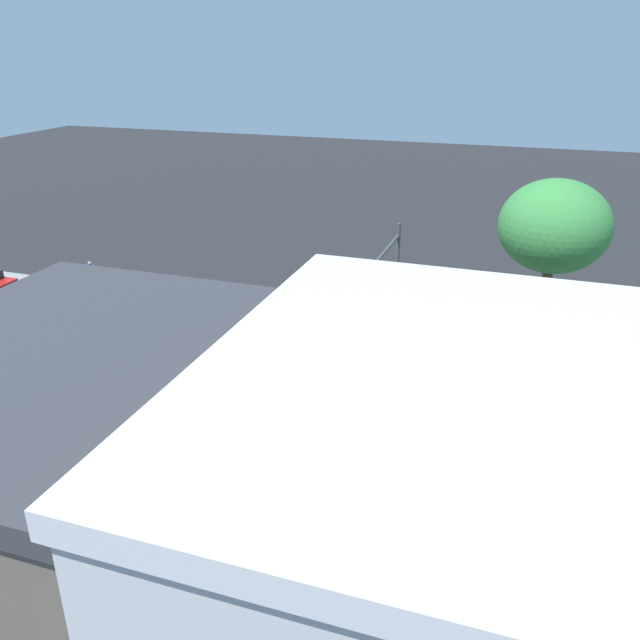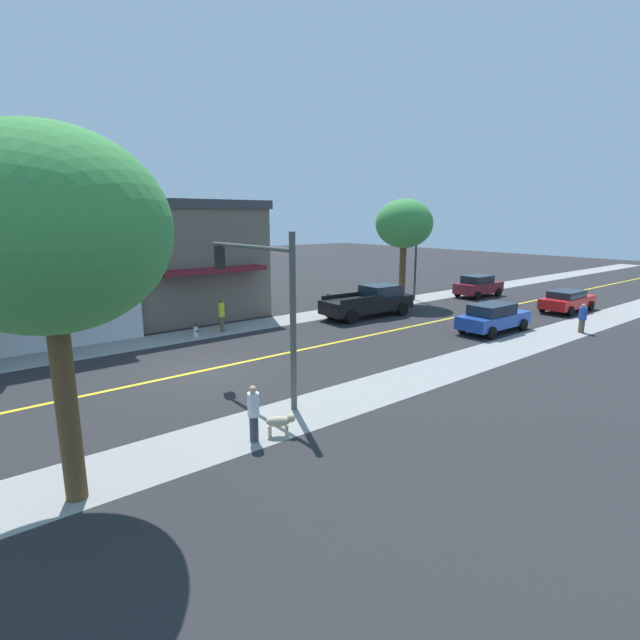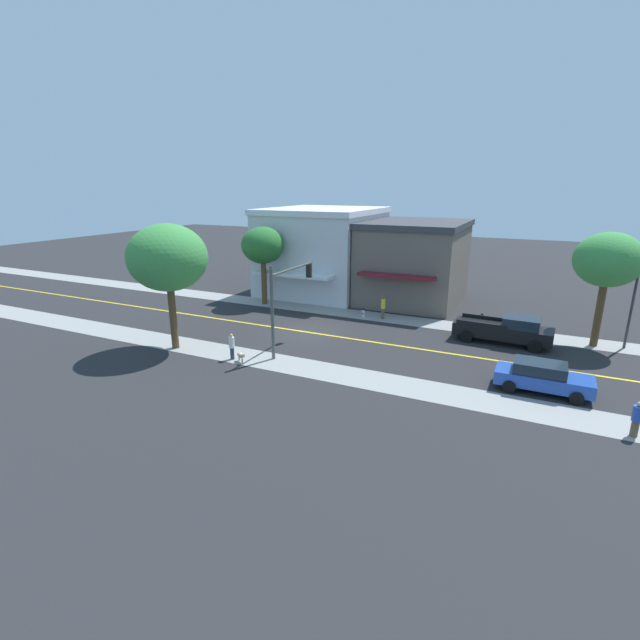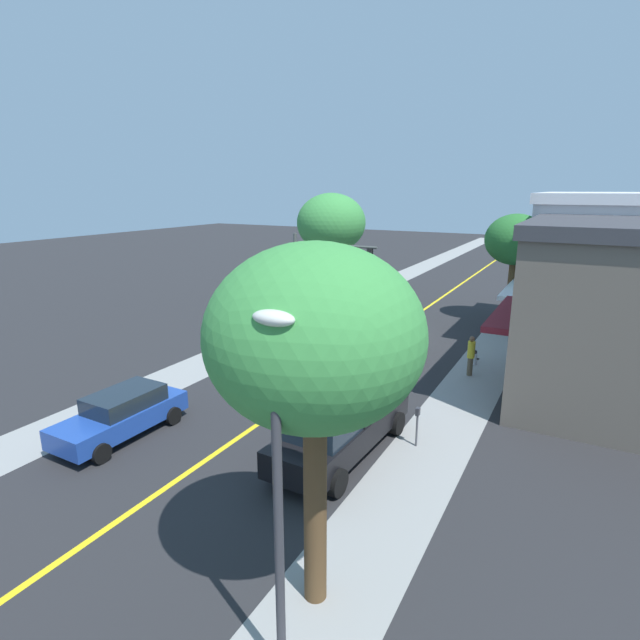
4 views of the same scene
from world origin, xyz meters
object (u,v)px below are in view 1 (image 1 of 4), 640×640
(pedestrian_blue_shirt, at_px, (91,274))
(traffic_light_mast, at_px, (389,274))
(fire_hydrant, at_px, (277,445))
(pedestrian_yellow_shirt, at_px, (234,424))
(street_tree_left_near, at_px, (582,365))
(parking_meter, at_px, (62,391))
(street_tree_left_far, at_px, (554,227))
(blue_sedan_right_curb, at_px, (112,300))
(small_dog, at_px, (428,322))
(pedestrian_white_shirt, at_px, (443,317))
(black_pickup_truck, at_px, (58,362))

(pedestrian_blue_shirt, bearing_deg, traffic_light_mast, 98.45)
(fire_hydrant, xyz_separation_m, pedestrian_yellow_shirt, (-0.12, 1.57, 0.63))
(fire_hydrant, distance_m, pedestrian_yellow_shirt, 1.70)
(street_tree_left_near, height_order, pedestrian_blue_shirt, street_tree_left_near)
(street_tree_left_near, xyz_separation_m, parking_meter, (0.13, 18.24, -4.20))
(street_tree_left_far, relative_size, fire_hydrant, 10.77)
(pedestrian_yellow_shirt, bearing_deg, blue_sedan_right_curb, -37.91)
(street_tree_left_far, height_order, traffic_light_mast, street_tree_left_far)
(parking_meter, relative_size, pedestrian_blue_shirt, 0.87)
(street_tree_left_far, bearing_deg, pedestrian_yellow_shirt, 140.89)
(pedestrian_blue_shirt, relative_size, small_dog, 1.96)
(pedestrian_white_shirt, bearing_deg, street_tree_left_far, -148.70)
(street_tree_left_far, height_order, pedestrian_yellow_shirt, street_tree_left_far)
(street_tree_left_far, xyz_separation_m, blue_sedan_right_curb, (-3.02, 21.32, -5.00))
(street_tree_left_near, distance_m, pedestrian_yellow_shirt, 11.63)
(blue_sedan_right_curb, xyz_separation_m, small_dog, (3.28, -16.06, -0.39))
(parking_meter, bearing_deg, blue_sedan_right_curb, 24.13)
(pedestrian_yellow_shirt, bearing_deg, pedestrian_blue_shirt, -38.41)
(fire_hydrant, distance_m, pedestrian_white_shirt, 12.74)
(street_tree_left_near, height_order, traffic_light_mast, street_tree_left_near)
(fire_hydrant, distance_m, black_pickup_truck, 10.88)
(parking_meter, relative_size, pedestrian_yellow_shirt, 0.74)
(street_tree_left_near, height_order, pedestrian_yellow_shirt, street_tree_left_near)
(blue_sedan_right_curb, bearing_deg, pedestrian_yellow_shirt, 141.93)
(parking_meter, xyz_separation_m, pedestrian_blue_shirt, (12.15, 7.64, -0.08))
(street_tree_left_near, bearing_deg, pedestrian_yellow_shirt, 89.88)
(fire_hydrant, bearing_deg, parking_meter, 90.09)
(pedestrian_yellow_shirt, bearing_deg, street_tree_left_near, -179.28)
(fire_hydrant, xyz_separation_m, small_dog, (12.32, -3.08, 0.06))
(street_tree_left_far, distance_m, blue_sedan_right_curb, 22.11)
(traffic_light_mast, bearing_deg, parking_meter, -48.68)
(street_tree_left_near, xyz_separation_m, street_tree_left_far, (12.21, 0.97, 0.71))
(small_dog, bearing_deg, pedestrian_white_shirt, -160.17)
(fire_hydrant, bearing_deg, pedestrian_white_shirt, -17.52)
(small_dog, bearing_deg, traffic_light_mast, 97.60)
(pedestrian_yellow_shirt, xyz_separation_m, pedestrian_blue_shirt, (12.26, 15.00, -0.18))
(traffic_light_mast, height_order, black_pickup_truck, traffic_light_mast)
(street_tree_left_far, xyz_separation_m, parking_meter, (-12.08, 17.27, -4.91))
(parking_meter, height_order, pedestrian_yellow_shirt, pedestrian_yellow_shirt)
(pedestrian_white_shirt, relative_size, small_dog, 2.01)
(street_tree_left_near, height_order, fire_hydrant, street_tree_left_near)
(traffic_light_mast, height_order, pedestrian_blue_shirt, traffic_light_mast)
(fire_hydrant, bearing_deg, pedestrian_yellow_shirt, 94.52)
(pedestrian_blue_shirt, bearing_deg, pedestrian_white_shirt, 107.37)
(parking_meter, bearing_deg, small_dog, -44.24)
(blue_sedan_right_curb, distance_m, pedestrian_blue_shirt, 4.74)
(fire_hydrant, bearing_deg, traffic_light_mast, -10.03)
(blue_sedan_right_curb, bearing_deg, pedestrian_blue_shirt, -40.11)
(street_tree_left_far, height_order, fire_hydrant, street_tree_left_far)
(street_tree_left_near, relative_size, street_tree_left_far, 0.85)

